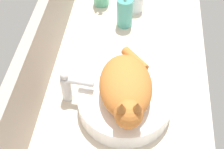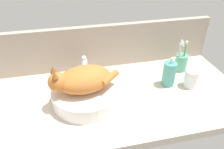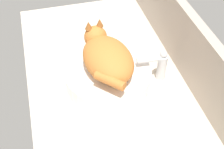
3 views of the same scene
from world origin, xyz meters
The scene contains 8 objects.
ground_plane centered at (0.00, 0.00, -2.00)cm, with size 139.62×62.84×4.00cm, color beige.
backsplash_panel centered at (0.00, 29.62, 12.79)cm, with size 139.62×3.60×25.58cm, color #AD9E8E.
sink_basin centered at (-9.99, -1.25, 3.60)cm, with size 32.10×32.10×7.20cm, color white.
cat centered at (-11.32, -1.54, 12.95)cm, with size 32.33×20.62×14.00cm.
faucet centered at (-8.14, 18.17, 7.30)cm, with size 3.84×11.86×13.60cm.
soap_dispenser centered at (34.14, 2.70, 6.66)cm, with size 6.79×6.79×16.45cm.
toothbrush_cup centered at (47.50, 14.73, 5.29)cm, with size 7.10×7.10×18.69cm.
water_glass centered at (44.98, -1.37, 4.09)cm, with size 7.13×7.13×9.42cm.
Camera 2 is at (-15.93, -83.29, 69.12)cm, focal length 35.00 mm.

